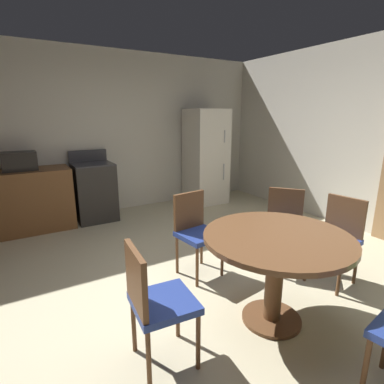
{
  "coord_description": "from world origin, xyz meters",
  "views": [
    {
      "loc": [
        -1.36,
        -2.1,
        1.66
      ],
      "look_at": [
        0.29,
        0.7,
        0.82
      ],
      "focal_mm": 28.06,
      "sensor_mm": 36.0,
      "label": 1
    }
  ],
  "objects_px": {
    "chair_northeast": "(284,223)",
    "chair_west": "(154,299)",
    "microwave": "(19,161)",
    "oven_range": "(94,191)",
    "dining_table": "(276,254)",
    "refrigerator": "(206,157)",
    "chair_north": "(196,228)",
    "chair_east": "(338,235)"
  },
  "relations": [
    {
      "from": "chair_northeast",
      "to": "chair_west",
      "type": "bearing_deg",
      "value": -21.94
    },
    {
      "from": "microwave",
      "to": "chair_northeast",
      "type": "relative_size",
      "value": 0.51
    },
    {
      "from": "oven_range",
      "to": "chair_northeast",
      "type": "height_order",
      "value": "oven_range"
    },
    {
      "from": "microwave",
      "to": "dining_table",
      "type": "bearing_deg",
      "value": -63.58
    },
    {
      "from": "dining_table",
      "to": "chair_west",
      "type": "height_order",
      "value": "chair_west"
    },
    {
      "from": "microwave",
      "to": "chair_west",
      "type": "distance_m",
      "value": 3.31
    },
    {
      "from": "chair_northeast",
      "to": "refrigerator",
      "type": "bearing_deg",
      "value": -143.69
    },
    {
      "from": "microwave",
      "to": "chair_northeast",
      "type": "xyz_separation_m",
      "value": [
        2.41,
        -2.65,
        -0.53
      ]
    },
    {
      "from": "dining_table",
      "to": "chair_north",
      "type": "xyz_separation_m",
      "value": [
        -0.13,
        1.0,
        -0.1
      ]
    },
    {
      "from": "chair_north",
      "to": "chair_west",
      "type": "bearing_deg",
      "value": -51.05
    },
    {
      "from": "chair_northeast",
      "to": "chair_north",
      "type": "distance_m",
      "value": 0.98
    },
    {
      "from": "chair_north",
      "to": "chair_east",
      "type": "xyz_separation_m",
      "value": [
        1.14,
        -0.86,
        0.0
      ]
    },
    {
      "from": "oven_range",
      "to": "chair_west",
      "type": "distance_m",
      "value": 3.23
    },
    {
      "from": "chair_northeast",
      "to": "chair_east",
      "type": "relative_size",
      "value": 1.0
    },
    {
      "from": "microwave",
      "to": "refrigerator",
      "type": "bearing_deg",
      "value": -0.93
    },
    {
      "from": "microwave",
      "to": "chair_east",
      "type": "distance_m",
      "value": 4.14
    },
    {
      "from": "chair_east",
      "to": "refrigerator",
      "type": "bearing_deg",
      "value": -106.07
    },
    {
      "from": "dining_table",
      "to": "refrigerator",
      "type": "bearing_deg",
      "value": 65.95
    },
    {
      "from": "oven_range",
      "to": "chair_east",
      "type": "distance_m",
      "value": 3.56
    },
    {
      "from": "chair_east",
      "to": "oven_range",
      "type": "bearing_deg",
      "value": -70.27
    },
    {
      "from": "chair_northeast",
      "to": "chair_east",
      "type": "height_order",
      "value": "same"
    },
    {
      "from": "oven_range",
      "to": "chair_north",
      "type": "height_order",
      "value": "oven_range"
    },
    {
      "from": "dining_table",
      "to": "chair_east",
      "type": "distance_m",
      "value": 1.02
    },
    {
      "from": "chair_north",
      "to": "microwave",
      "type": "bearing_deg",
      "value": -154.31
    },
    {
      "from": "oven_range",
      "to": "microwave",
      "type": "bearing_deg",
      "value": -179.79
    },
    {
      "from": "chair_northeast",
      "to": "oven_range",
      "type": "bearing_deg",
      "value": -100.98
    },
    {
      "from": "chair_west",
      "to": "chair_northeast",
      "type": "height_order",
      "value": "same"
    },
    {
      "from": "microwave",
      "to": "chair_north",
      "type": "xyz_separation_m",
      "value": [
        1.5,
        -2.28,
        -0.53
      ]
    },
    {
      "from": "chair_west",
      "to": "chair_northeast",
      "type": "distance_m",
      "value": 1.88
    },
    {
      "from": "oven_range",
      "to": "refrigerator",
      "type": "distance_m",
      "value": 2.14
    },
    {
      "from": "refrigerator",
      "to": "chair_northeast",
      "type": "relative_size",
      "value": 2.02
    },
    {
      "from": "refrigerator",
      "to": "chair_west",
      "type": "bearing_deg",
      "value": -127.84
    },
    {
      "from": "refrigerator",
      "to": "dining_table",
      "type": "relative_size",
      "value": 1.53
    },
    {
      "from": "oven_range",
      "to": "chair_west",
      "type": "relative_size",
      "value": 1.26
    },
    {
      "from": "chair_west",
      "to": "oven_range",
      "type": "bearing_deg",
      "value": 88.15
    },
    {
      "from": "oven_range",
      "to": "dining_table",
      "type": "xyz_separation_m",
      "value": [
        0.65,
        -3.29,
        0.13
      ]
    },
    {
      "from": "refrigerator",
      "to": "dining_table",
      "type": "distance_m",
      "value": 3.56
    },
    {
      "from": "oven_range",
      "to": "chair_west",
      "type": "xyz_separation_m",
      "value": [
        -0.36,
        -3.21,
        0.03
      ]
    },
    {
      "from": "dining_table",
      "to": "chair_east",
      "type": "bearing_deg",
      "value": 7.93
    },
    {
      "from": "chair_west",
      "to": "microwave",
      "type": "bearing_deg",
      "value": 105.53
    },
    {
      "from": "chair_north",
      "to": "chair_east",
      "type": "relative_size",
      "value": 1.0
    },
    {
      "from": "refrigerator",
      "to": "chair_north",
      "type": "xyz_separation_m",
      "value": [
        -1.58,
        -2.23,
        -0.38
      ]
    }
  ]
}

